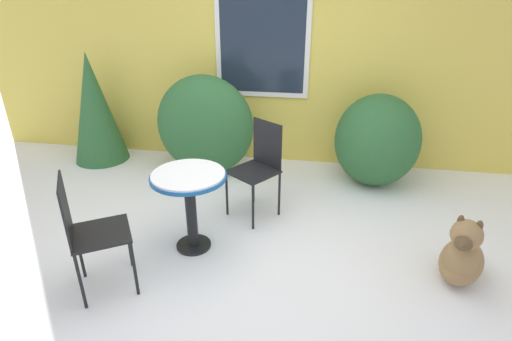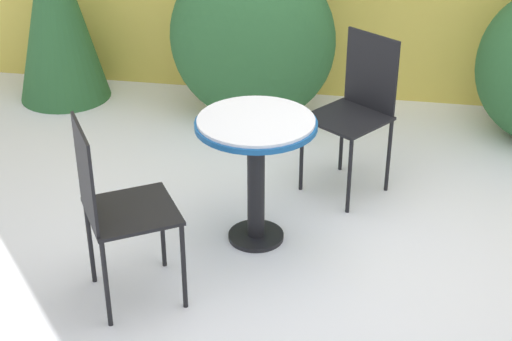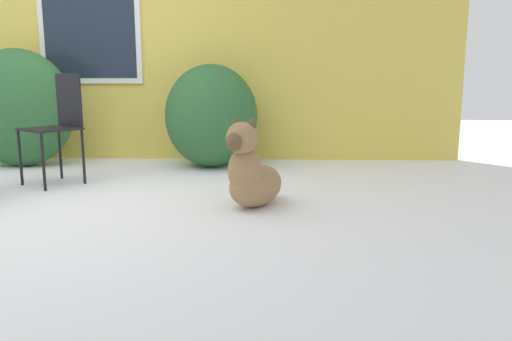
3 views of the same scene
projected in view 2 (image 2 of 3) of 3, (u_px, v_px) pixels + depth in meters
ground_plane at (341, 252)px, 4.30m from camera, size 16.00×16.00×0.00m
shrub_left at (252, 40)px, 5.52m from camera, size 1.19×0.64×1.23m
evergreen_bush at (56, 8)px, 5.86m from camera, size 0.70×0.70×1.43m
patio_table at (256, 147)px, 4.15m from camera, size 0.65×0.65×0.74m
patio_chair_near_table at (356, 106)px, 4.69m from camera, size 0.58×0.58×0.97m
patio_chair_far_side at (115, 205)px, 3.69m from camera, size 0.57×0.57×0.97m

